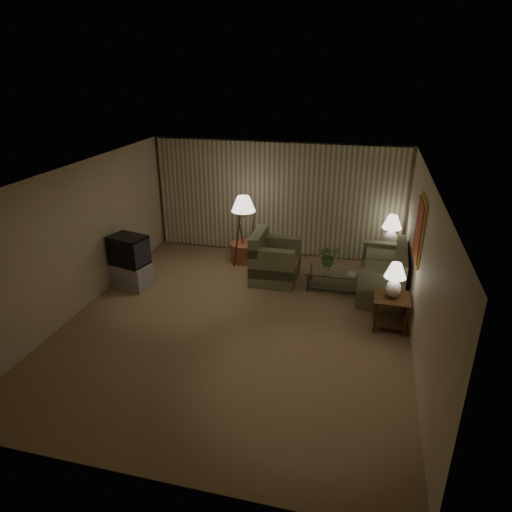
# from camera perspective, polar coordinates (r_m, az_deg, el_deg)

# --- Properties ---
(ground) EXTENTS (7.00, 7.00, 0.00)m
(ground) POSITION_cam_1_polar(r_m,az_deg,el_deg) (8.35, -2.30, -8.21)
(ground) COLOR #9B8355
(ground) RESTS_ON ground
(room_shell) EXTENTS (6.04, 7.02, 2.72)m
(room_shell) POSITION_cam_1_polar(r_m,az_deg,el_deg) (8.97, 0.35, 6.31)
(room_shell) COLOR beige
(room_shell) RESTS_ON ground
(sofa) EXTENTS (1.81, 1.01, 0.77)m
(sofa) POSITION_cam_1_polar(r_m,az_deg,el_deg) (9.54, 15.43, -2.26)
(sofa) COLOR #707250
(sofa) RESTS_ON ground
(armchair) EXTENTS (1.01, 0.96, 0.84)m
(armchair) POSITION_cam_1_polar(r_m,az_deg,el_deg) (9.70, 2.40, -0.75)
(armchair) COLOR #707250
(armchair) RESTS_ON ground
(side_table_near) EXTENTS (0.61, 0.61, 0.60)m
(side_table_near) POSITION_cam_1_polar(r_m,az_deg,el_deg) (8.33, 16.53, -6.01)
(side_table_near) COLOR #361C0E
(side_table_near) RESTS_ON ground
(side_table_far) EXTENTS (0.47, 0.39, 0.60)m
(side_table_far) POSITION_cam_1_polar(r_m,az_deg,el_deg) (10.53, 16.21, 0.11)
(side_table_far) COLOR #361C0E
(side_table_far) RESTS_ON ground
(table_lamp_near) EXTENTS (0.37, 0.37, 0.64)m
(table_lamp_near) POSITION_cam_1_polar(r_m,az_deg,el_deg) (8.08, 16.97, -2.56)
(table_lamp_near) COLOR white
(table_lamp_near) RESTS_ON side_table_near
(table_lamp_far) EXTENTS (0.42, 0.42, 0.72)m
(table_lamp_far) POSITION_cam_1_polar(r_m,az_deg,el_deg) (10.31, 16.60, 3.35)
(table_lamp_far) COLOR white
(table_lamp_far) RESTS_ON side_table_far
(coffee_table) EXTENTS (1.17, 0.64, 0.41)m
(coffee_table) POSITION_cam_1_polar(r_m,az_deg,el_deg) (9.50, 9.81, -2.57)
(coffee_table) COLOR silver
(coffee_table) RESTS_ON ground
(tv_cabinet) EXTENTS (1.05, 0.89, 0.50)m
(tv_cabinet) POSITION_cam_1_polar(r_m,az_deg,el_deg) (9.86, -15.29, -2.28)
(tv_cabinet) COLOR #A9A9AB
(tv_cabinet) RESTS_ON ground
(crt_tv) EXTENTS (0.95, 0.84, 0.61)m
(crt_tv) POSITION_cam_1_polar(r_m,az_deg,el_deg) (9.64, -15.63, 0.70)
(crt_tv) COLOR black
(crt_tv) RESTS_ON tv_cabinet
(floor_lamp) EXTENTS (0.53, 0.53, 1.64)m
(floor_lamp) POSITION_cam_1_polar(r_m,az_deg,el_deg) (10.26, -1.55, 3.25)
(floor_lamp) COLOR #361C0E
(floor_lamp) RESTS_ON ground
(ottoman) EXTENTS (0.66, 0.66, 0.44)m
(ottoman) POSITION_cam_1_polar(r_m,az_deg,el_deg) (10.74, -1.45, 0.53)
(ottoman) COLOR #B35C3C
(ottoman) RESTS_ON ground
(vase) EXTENTS (0.15, 0.15, 0.15)m
(vase) POSITION_cam_1_polar(r_m,az_deg,el_deg) (9.42, 8.98, -1.33)
(vase) COLOR white
(vase) RESTS_ON coffee_table
(flowers) EXTENTS (0.51, 0.48, 0.44)m
(flowers) POSITION_cam_1_polar(r_m,az_deg,el_deg) (9.30, 9.09, 0.33)
(flowers) COLOR #477735
(flowers) RESTS_ON vase
(book) EXTENTS (0.20, 0.26, 0.02)m
(book) POSITION_cam_1_polar(r_m,az_deg,el_deg) (9.34, 11.34, -2.17)
(book) COLOR olive
(book) RESTS_ON coffee_table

